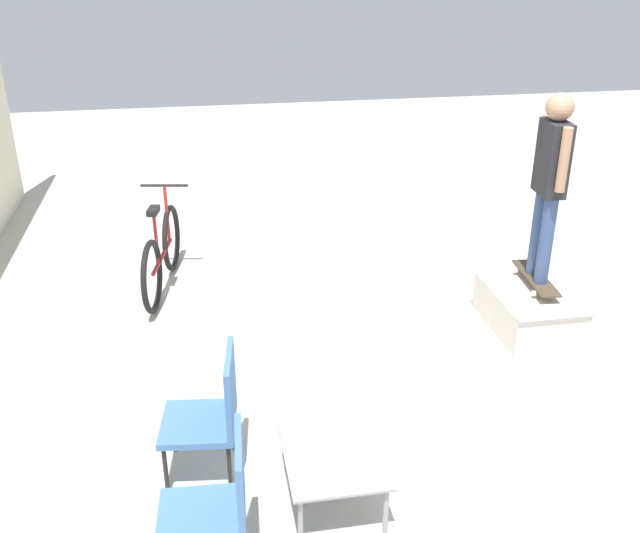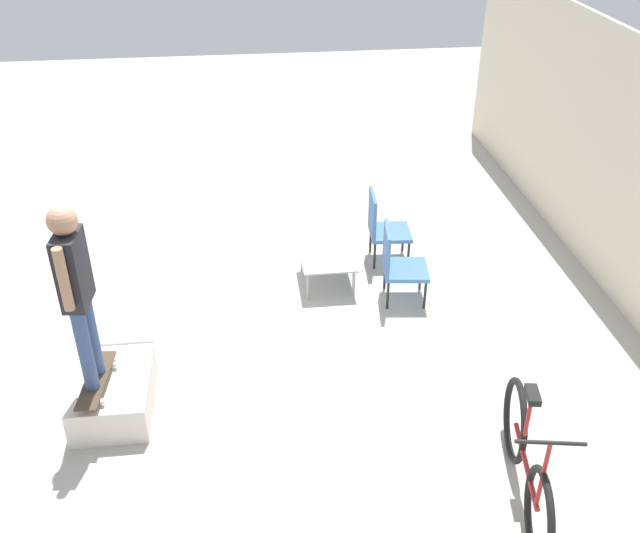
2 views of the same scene
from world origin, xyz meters
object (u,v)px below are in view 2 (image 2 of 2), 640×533
skate_ramp_box (114,392)px  bicycle (526,463)px  skateboard_on_ramp (96,380)px  coffee_table (327,259)px  person_skater (75,283)px  patio_chair_left (383,225)px  patio_chair_right (398,262)px

skate_ramp_box → bicycle: size_ratio=0.60×
skateboard_on_ramp → coffee_table: 3.27m
person_skater → skate_ramp_box: bearing=146.4°
person_skater → patio_chair_left: (-2.62, 3.25, -1.04)m
patio_chair_right → bicycle: bearing=-165.4°
coffee_table → patio_chair_right: size_ratio=0.85×
person_skater → patio_chair_left: 4.30m
skate_ramp_box → patio_chair_right: patio_chair_right is taller
coffee_table → patio_chair_left: patio_chair_left is taller
bicycle → skate_ramp_box: bearing=-103.2°
coffee_table → patio_chair_left: size_ratio=0.85×
skateboard_on_ramp → patio_chair_left: 4.17m
skate_ramp_box → patio_chair_right: 3.53m
skate_ramp_box → skateboard_on_ramp: size_ratio=1.25×
skate_ramp_box → patio_chair_left: bearing=128.4°
skateboard_on_ramp → coffee_table: skateboard_on_ramp is taller
patio_chair_left → patio_chair_right: size_ratio=1.00×
person_skater → bicycle: (1.40, 3.68, -1.15)m
skateboard_on_ramp → patio_chair_right: size_ratio=0.90×
patio_chair_left → patio_chair_right: same height
skate_ramp_box → person_skater: person_skater is taller
person_skater → bicycle: 4.10m
skate_ramp_box → bicycle: 3.89m
bicycle → coffee_table: bearing=-151.1°
skateboard_on_ramp → bicycle: 3.94m
person_skater → bicycle: size_ratio=1.01×
patio_chair_right → coffee_table: bearing=66.7°
patio_chair_left → patio_chair_right: (0.92, 0.00, 0.00)m
skate_ramp_box → skateboard_on_ramp: bearing=-38.7°
patio_chair_left → bicycle: size_ratio=0.54×
skateboard_on_ramp → patio_chair_right: bearing=122.8°
person_skater → patio_chair_left: size_ratio=1.88×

